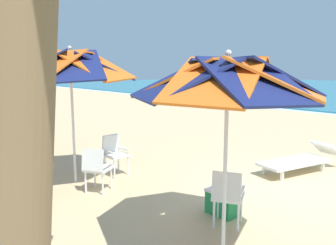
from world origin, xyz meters
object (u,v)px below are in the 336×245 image
at_px(plastic_chair_0, 228,194).
at_px(cooler_box, 223,202).
at_px(beach_umbrella_1, 70,67).
at_px(beach_umbrella_2, 20,65).
at_px(plastic_chair_2, 114,152).
at_px(plastic_chair_3, 6,134).
at_px(sun_lounger_1, 301,159).
at_px(plastic_chair_1, 96,167).
at_px(plastic_chair_4, 21,142).
at_px(beach_umbrella_0, 228,80).

bearing_deg(plastic_chair_0, cooler_box, 137.29).
distance_m(beach_umbrella_1, beach_umbrella_2, 3.18).
relative_size(plastic_chair_2, cooler_box, 1.73).
relative_size(plastic_chair_2, plastic_chair_3, 1.00).
bearing_deg(sun_lounger_1, beach_umbrella_1, -124.34).
bearing_deg(plastic_chair_3, plastic_chair_1, 2.85).
bearing_deg(beach_umbrella_2, plastic_chair_0, 4.74).
xyz_separation_m(plastic_chair_4, sun_lounger_1, (5.09, 4.30, -0.22)).
bearing_deg(plastic_chair_3, sun_lounger_1, 33.97).
bearing_deg(plastic_chair_4, beach_umbrella_1, 5.94).
relative_size(beach_umbrella_0, plastic_chair_2, 2.93).
relative_size(beach_umbrella_1, cooler_box, 5.46).
bearing_deg(beach_umbrella_0, sun_lounger_1, 103.15).
bearing_deg(plastic_chair_0, plastic_chair_2, 176.86).
height_order(plastic_chair_1, cooler_box, plastic_chair_1).
bearing_deg(plastic_chair_3, beach_umbrella_1, 3.13).
distance_m(beach_umbrella_2, plastic_chair_4, 2.11).
distance_m(plastic_chair_1, sun_lounger_1, 4.49).
bearing_deg(plastic_chair_2, plastic_chair_0, -3.14).
distance_m(beach_umbrella_0, plastic_chair_4, 6.24).
relative_size(plastic_chair_0, cooler_box, 1.73).
distance_m(plastic_chair_0, plastic_chair_4, 5.70).
relative_size(plastic_chair_1, beach_umbrella_2, 0.31).
distance_m(plastic_chair_1, plastic_chair_3, 4.34).
distance_m(plastic_chair_0, plastic_chair_2, 3.21).
relative_size(plastic_chair_2, plastic_chair_4, 1.00).
xyz_separation_m(sun_lounger_1, cooler_box, (0.23, -3.06, -0.08)).
xyz_separation_m(plastic_chair_3, cooler_box, (6.54, 1.19, -0.30)).
relative_size(sun_lounger_1, cooler_box, 4.46).
bearing_deg(sun_lounger_1, plastic_chair_4, -139.81).
xyz_separation_m(beach_umbrella_2, plastic_chair_4, (0.86, -0.42, -1.88)).
bearing_deg(beach_umbrella_2, sun_lounger_1, 33.14).
height_order(beach_umbrella_2, plastic_chair_3, beach_umbrella_2).
bearing_deg(plastic_chair_0, sun_lounger_1, 99.11).
bearing_deg(sun_lounger_1, plastic_chair_0, -80.89).
relative_size(beach_umbrella_2, sun_lounger_1, 1.24).
height_order(beach_umbrella_0, plastic_chair_2, beach_umbrella_0).
distance_m(beach_umbrella_1, plastic_chair_3, 3.99).
relative_size(beach_umbrella_1, sun_lounger_1, 1.22).
height_order(beach_umbrella_1, plastic_chair_1, beach_umbrella_1).
bearing_deg(beach_umbrella_2, plastic_chair_2, 12.29).
xyz_separation_m(beach_umbrella_2, plastic_chair_3, (-0.36, -0.37, -1.88)).
relative_size(beach_umbrella_1, plastic_chair_3, 3.15).
bearing_deg(plastic_chair_3, cooler_box, 10.30).
bearing_deg(beach_umbrella_1, plastic_chair_1, 1.65).
distance_m(beach_umbrella_0, plastic_chair_1, 3.35).
distance_m(plastic_chair_2, sun_lounger_1, 4.15).
relative_size(plastic_chair_3, cooler_box, 1.73).
bearing_deg(beach_umbrella_0, plastic_chair_0, 123.66).
bearing_deg(plastic_chair_4, sun_lounger_1, 40.19).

